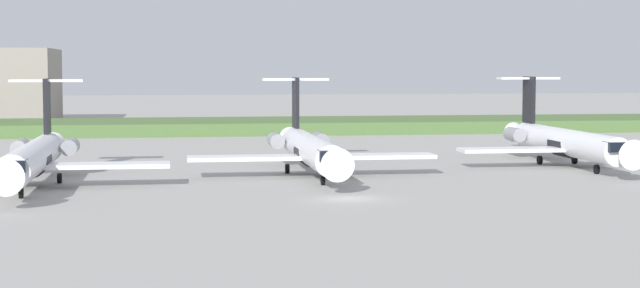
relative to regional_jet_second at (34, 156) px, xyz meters
The scene contains 5 objects.
ground_plane 31.20m from the regional_jet_second, 36.00° to the left, with size 500.00×500.00×0.00m, color #9E9B96.
grass_berm 72.11m from the regional_jet_second, 69.57° to the left, with size 320.00×20.00×1.87m, color #4C6B38.
regional_jet_second is the anchor object (origin of this frame).
regional_jet_third 24.90m from the regional_jet_second, 11.87° to the left, with size 22.81×31.00×9.00m.
regional_jet_fourth 52.32m from the regional_jet_second, 11.15° to the left, with size 22.81×31.00×9.00m.
Camera 1 is at (-14.00, -76.74, 10.24)m, focal length 57.12 mm.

